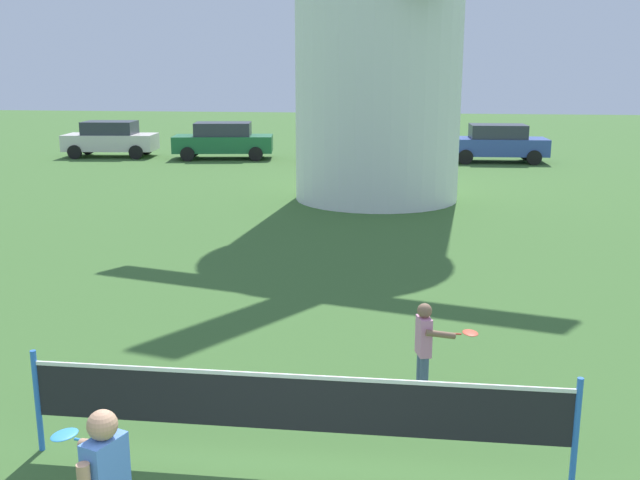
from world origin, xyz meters
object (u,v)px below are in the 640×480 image
at_px(stray_ball, 65,381).
at_px(parked_car_green, 223,140).
at_px(parked_car_red, 361,143).
at_px(player_far, 426,344).
at_px(tennis_net, 294,403).
at_px(parked_car_blue, 497,143).
at_px(parked_car_cream, 111,138).

bearing_deg(stray_ball, parked_car_green, 99.75).
bearing_deg(parked_car_red, player_far, -84.03).
bearing_deg(parked_car_red, stray_ball, -95.22).
bearing_deg(tennis_net, parked_car_green, 106.09).
bearing_deg(tennis_net, player_far, 54.07).
xyz_separation_m(stray_ball, parked_car_blue, (7.68, 23.26, 0.69)).
height_order(stray_ball, parked_car_red, parked_car_red).
bearing_deg(parked_car_red, parked_car_cream, 177.32).
distance_m(parked_car_cream, parked_car_blue, 16.75).
distance_m(parked_car_cream, parked_car_red, 11.13).
bearing_deg(parked_car_blue, parked_car_cream, -179.15).
bearing_deg(stray_ball, parked_car_cream, 111.50).
bearing_deg(parked_car_blue, tennis_net, -100.59).
distance_m(tennis_net, player_far, 2.21).
height_order(player_far, parked_car_red, parked_car_red).
relative_size(parked_car_green, parked_car_red, 1.08).
relative_size(stray_ball, parked_car_blue, 0.06).
height_order(parked_car_green, parked_car_blue, same).
distance_m(parked_car_red, parked_car_blue, 5.68).
distance_m(parked_car_green, parked_car_red, 6.02).
bearing_deg(tennis_net, parked_car_red, 92.44).
height_order(tennis_net, parked_car_blue, parked_car_blue).
xyz_separation_m(tennis_net, parked_car_cream, (-12.14, 24.39, 0.12)).
xyz_separation_m(stray_ball, parked_car_cream, (-9.07, 23.01, 0.69)).
bearing_deg(player_far, parked_car_green, 110.24).
bearing_deg(parked_car_green, parked_car_cream, 179.33).
relative_size(tennis_net, parked_car_green, 1.21).
distance_m(stray_ball, parked_car_red, 22.60).
distance_m(parked_car_green, parked_car_blue, 11.63).
relative_size(parked_car_cream, parked_car_green, 0.92).
xyz_separation_m(stray_ball, parked_car_green, (-3.94, 22.95, 0.69)).
distance_m(parked_car_cream, parked_car_green, 5.12).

